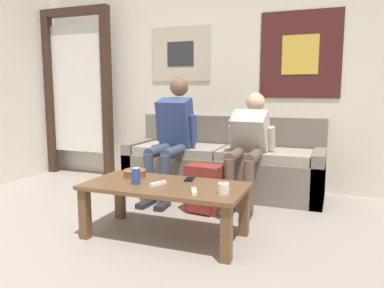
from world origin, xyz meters
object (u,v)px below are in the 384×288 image
(coffee_table, at_px, (165,193))
(pillar_candle, at_px, (224,189))
(person_seated_adult, at_px, (172,132))
(drink_can_blue, at_px, (136,176))
(game_controller_near_left, at_px, (158,183))
(person_seated_teen, at_px, (249,142))
(backpack, at_px, (204,190))
(ceramic_bowl, at_px, (135,173))
(cell_phone, at_px, (190,179))
(game_controller_near_right, at_px, (194,191))
(couch, at_px, (223,166))

(coffee_table, xyz_separation_m, pillar_candle, (0.49, -0.10, 0.11))
(person_seated_adult, bearing_deg, drink_can_blue, -79.52)
(coffee_table, relative_size, pillar_candle, 13.83)
(person_seated_adult, distance_m, game_controller_near_left, 1.19)
(coffee_table, bearing_deg, person_seated_teen, 70.37)
(pillar_candle, height_order, game_controller_near_left, pillar_candle)
(game_controller_near_left, bearing_deg, backpack, 80.75)
(person_seated_adult, distance_m, backpack, 0.79)
(game_controller_near_left, bearing_deg, person_seated_teen, 69.46)
(person_seated_adult, distance_m, ceramic_bowl, 0.96)
(drink_can_blue, relative_size, game_controller_near_left, 0.84)
(person_seated_adult, relative_size, pillar_candle, 14.20)
(pillar_candle, relative_size, game_controller_near_left, 0.60)
(backpack, bearing_deg, pillar_candle, -61.66)
(person_seated_teen, xyz_separation_m, drink_can_blue, (-0.60, -1.17, -0.13))
(cell_phone, bearing_deg, person_seated_teen, 73.67)
(drink_can_blue, height_order, cell_phone, drink_can_blue)
(game_controller_near_right, bearing_deg, pillar_candle, 13.83)
(ceramic_bowl, distance_m, game_controller_near_right, 0.68)
(couch, height_order, drink_can_blue, couch)
(person_seated_teen, relative_size, cell_phone, 7.51)
(ceramic_bowl, bearing_deg, person_seated_teen, 53.24)
(coffee_table, relative_size, drink_can_blue, 9.83)
(pillar_candle, bearing_deg, person_seated_teen, 94.71)
(backpack, bearing_deg, drink_can_blue, -111.16)
(cell_phone, bearing_deg, pillar_candle, -38.46)
(pillar_candle, bearing_deg, ceramic_bowl, 164.58)
(couch, bearing_deg, game_controller_near_left, -92.80)
(person_seated_teen, distance_m, pillar_candle, 1.21)
(backpack, bearing_deg, person_seated_teen, 54.30)
(person_seated_teen, height_order, backpack, person_seated_teen)
(person_seated_teen, height_order, cell_phone, person_seated_teen)
(ceramic_bowl, xyz_separation_m, game_controller_near_left, (0.30, -0.17, -0.02))
(person_seated_adult, height_order, ceramic_bowl, person_seated_adult)
(backpack, xyz_separation_m, ceramic_bowl, (-0.41, -0.53, 0.24))
(pillar_candle, bearing_deg, person_seated_adult, 127.99)
(drink_can_blue, relative_size, cell_phone, 0.85)
(coffee_table, distance_m, ceramic_bowl, 0.37)
(ceramic_bowl, height_order, cell_phone, ceramic_bowl)
(drink_can_blue, relative_size, game_controller_near_right, 0.85)
(backpack, bearing_deg, game_controller_near_right, -75.25)
(pillar_candle, xyz_separation_m, drink_can_blue, (-0.69, 0.03, 0.02))
(backpack, relative_size, game_controller_near_left, 2.99)
(person_seated_teen, bearing_deg, couch, 137.26)
(couch, xyz_separation_m, pillar_candle, (0.45, -1.52, 0.17))
(drink_can_blue, bearing_deg, game_controller_near_right, -8.48)
(pillar_candle, relative_size, drink_can_blue, 0.71)
(game_controller_near_right, distance_m, cell_phone, 0.38)
(person_seated_adult, relative_size, ceramic_bowl, 6.64)
(person_seated_adult, height_order, game_controller_near_right, person_seated_adult)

